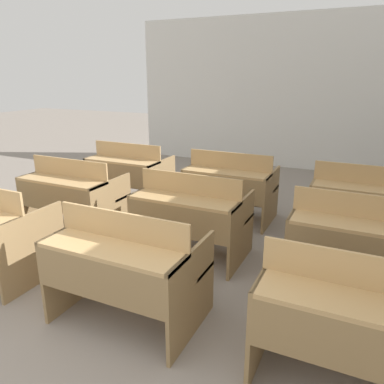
# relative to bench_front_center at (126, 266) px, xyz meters

# --- Properties ---
(wall_back) EXTENTS (6.13, 0.06, 2.93)m
(wall_back) POSITION_rel_bench_front_center_xyz_m (-0.12, 5.56, 1.01)
(wall_back) COLOR silver
(wall_back) RESTS_ON ground_plane
(bench_front_center) EXTENTS (1.09, 0.74, 0.89)m
(bench_front_center) POSITION_rel_bench_front_center_xyz_m (0.00, 0.00, 0.00)
(bench_front_center) COLOR olive
(bench_front_center) RESTS_ON ground_plane
(bench_front_right) EXTENTS (1.09, 0.74, 0.89)m
(bench_front_right) POSITION_rel_bench_front_center_xyz_m (1.57, 0.03, 0.00)
(bench_front_right) COLOR olive
(bench_front_right) RESTS_ON ground_plane
(bench_second_left) EXTENTS (1.09, 0.74, 0.89)m
(bench_second_left) POSITION_rel_bench_front_center_xyz_m (-1.58, 1.19, 0.00)
(bench_second_left) COLOR #96784E
(bench_second_left) RESTS_ON ground_plane
(bench_second_center) EXTENTS (1.09, 0.74, 0.89)m
(bench_second_center) POSITION_rel_bench_front_center_xyz_m (-0.02, 1.17, 0.00)
(bench_second_center) COLOR olive
(bench_second_center) RESTS_ON ground_plane
(bench_second_right) EXTENTS (1.09, 0.74, 0.89)m
(bench_second_right) POSITION_rel_bench_front_center_xyz_m (1.54, 1.19, 0.00)
(bench_second_right) COLOR #93754A
(bench_second_right) RESTS_ON ground_plane
(bench_third_left) EXTENTS (1.09, 0.74, 0.89)m
(bench_third_left) POSITION_rel_bench_front_center_xyz_m (-1.56, 2.33, 0.00)
(bench_third_left) COLOR #9A7C52
(bench_third_left) RESTS_ON ground_plane
(bench_third_center) EXTENTS (1.09, 0.74, 0.89)m
(bench_third_center) POSITION_rel_bench_front_center_xyz_m (-0.01, 2.34, 0.00)
(bench_third_center) COLOR #93754B
(bench_third_center) RESTS_ON ground_plane
(bench_third_right) EXTENTS (1.09, 0.74, 0.89)m
(bench_third_right) POSITION_rel_bench_front_center_xyz_m (1.56, 2.32, 0.00)
(bench_third_right) COLOR #94754B
(bench_third_right) RESTS_ON ground_plane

